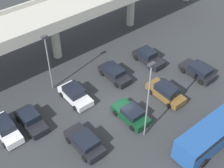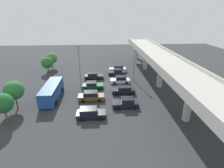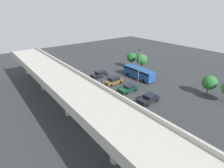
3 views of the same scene
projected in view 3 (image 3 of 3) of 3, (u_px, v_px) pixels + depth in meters
The scene contains 17 objects.
ground_plane at pixel (123, 94), 37.80m from camera, with size 109.97×109.97×0.00m, color #2D3033.
highway_overpass at pixel (65, 84), 28.29m from camera, with size 52.43×6.34×7.14m.
parked_car_0 at pixel (147, 124), 26.96m from camera, with size 2.01×4.54×1.70m.
parked_car_1 at pixel (137, 116), 29.11m from camera, with size 2.10×4.35×1.56m.
parked_car_2 at pixel (149, 99), 34.34m from camera, with size 2.24×4.49×1.56m.
parked_car_3 at pixel (115, 102), 33.02m from camera, with size 2.22×4.45×1.61m.
parked_car_4 at pixel (128, 88), 38.62m from camera, with size 2.21×4.34×1.51m.
parked_car_5 at pixel (98, 91), 37.15m from camera, with size 2.03×4.48×1.54m.
parked_car_6 at pixel (114, 81), 42.37m from camera, with size 2.11×4.73×1.69m.
parked_car_7 at pixel (86, 83), 41.17m from camera, with size 2.08×4.41×1.69m.
parked_car_8 at pixel (100, 74), 46.48m from camera, with size 2.17×4.45×1.61m.
shuttle_bus at pixel (139, 72), 45.28m from camera, with size 9.06×2.82×2.71m.
lamp_post_near_aisle at pixel (104, 92), 29.01m from camera, with size 0.70×0.35×7.27m.
lamp_post_mid_lot at pixel (139, 67), 37.84m from camera, with size 0.70×0.35×9.16m.
tree_front_centre at pixel (210, 83), 36.48m from camera, with size 3.05×3.05×4.29m.
tree_front_right at pixel (142, 59), 49.89m from camera, with size 3.14×3.14×4.95m.
tree_front_far_right at pixel (132, 57), 52.70m from camera, with size 2.86×2.86×4.60m.
Camera 3 is at (-24.98, 22.52, 17.52)m, focal length 28.00 mm.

